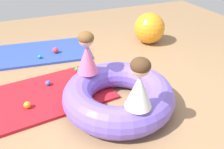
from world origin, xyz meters
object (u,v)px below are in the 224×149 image
Objects in this scene: inflatable_cushion at (118,95)px; play_ball_teal at (40,57)px; play_ball_red at (56,50)px; child_in_white at (139,84)px; exercise_ball_large at (149,28)px; child_in_pink at (87,53)px; play_ball_blue at (48,83)px; play_ball_orange at (27,105)px; play_ball_green at (77,69)px.

play_ball_teal is at bearing 112.68° from inflatable_cushion.
play_ball_red is at bearing 102.86° from inflatable_cushion.
child_in_white is 0.94× the size of exercise_ball_large.
play_ball_teal is (-0.70, 1.67, -0.11)m from inflatable_cushion.
exercise_ball_large is at bearing 49.80° from inflatable_cushion.
inflatable_cushion is 2.53× the size of child_in_pink.
inflatable_cushion is 18.97× the size of play_ball_blue.
play_ball_teal is 0.69× the size of play_ball_orange.
child_in_white reaches higher than child_in_pink.
child_in_pink reaches higher than play_ball_orange.
child_in_white reaches higher than play_ball_orange.
child_in_pink is at bearing 57.92° from child_in_white.
exercise_ball_large reaches higher than play_ball_orange.
play_ball_teal is at bearing 59.97° from child_in_white.
exercise_ball_large is (1.38, 1.63, 0.12)m from inflatable_cushion.
child_in_pink is 8.69× the size of play_ball_teal.
play_ball_orange is (-0.63, -1.41, -0.01)m from play_ball_red.
play_ball_blue is (-0.72, 0.77, -0.10)m from inflatable_cushion.
child_in_pink is 0.80m from play_ball_green.
inflatable_cushion is 0.65m from child_in_white.
play_ball_blue is at bearing 132.83° from inflatable_cushion.
child_in_white is 8.90× the size of play_ball_teal.
inflatable_cushion is at bearing -77.14° from play_ball_red.
child_in_pink is 7.49× the size of play_ball_blue.
play_ball_green is (0.48, 0.22, -0.00)m from play_ball_blue.
child_in_pink is 0.91× the size of exercise_ball_large.
exercise_ball_large is at bearing -1.00° from play_ball_teal.
inflatable_cushion is 2.14m from exercise_ball_large.
child_in_white is (0.25, -0.87, 0.01)m from child_in_pink.
child_in_white is at bearing -52.01° from child_in_pink.
play_ball_orange is (-0.80, -0.64, 0.01)m from play_ball_green.
play_ball_green is 0.79× the size of play_ball_orange.
play_ball_blue is 1.05m from play_ball_red.
child_in_white reaches higher than play_ball_red.
child_in_pink reaches higher than play_ball_red.
inflatable_cushion is at bearing -130.20° from exercise_ball_large.
play_ball_orange is at bearing -141.51° from play_ball_green.
child_in_pink is 0.80m from play_ball_blue.
inflatable_cushion is at bearing -19.31° from play_ball_orange.
play_ball_blue is at bearing 163.43° from child_in_pink.
child_in_pink is at bearing -142.90° from exercise_ball_large.
play_ball_orange is at bearing 93.15° from child_in_white.
play_ball_blue is at bearing -154.77° from play_ball_green.
play_ball_red is 0.18× the size of exercise_ball_large.
play_ball_red is 0.31m from play_ball_teal.
play_ball_red is 1.16× the size of play_ball_orange.
child_in_pink is 1.48m from play_ball_red.
play_ball_orange is at bearing 160.69° from inflatable_cushion.
play_ball_orange is at bearing -114.19° from play_ball_red.
play_ball_green reaches higher than play_ball_teal.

